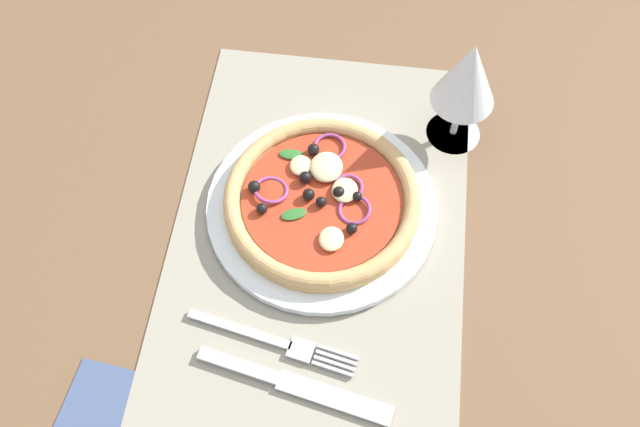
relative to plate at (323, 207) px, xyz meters
The scene contains 7 objects.
ground_plane 3.22cm from the plate, ahead, with size 190.00×140.00×2.40cm, color brown.
placemat 2.53cm from the plate, ahead, with size 49.69×32.01×0.40cm, color gray.
plate is the anchor object (origin of this frame).
pizza 1.62cm from the plate, 164.69° to the right, with size 21.59×21.59×2.70cm.
fork 16.25cm from the plate, ahead, with size 5.00×17.95×0.44cm.
knife 20.17cm from the plate, ahead, with size 5.53×19.94×0.62cm.
wine_glass 21.15cm from the plate, 132.27° to the left, with size 7.20×7.20×14.90cm.
Camera 1 is at (37.91, 5.00, 69.24)cm, focal length 40.18 mm.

